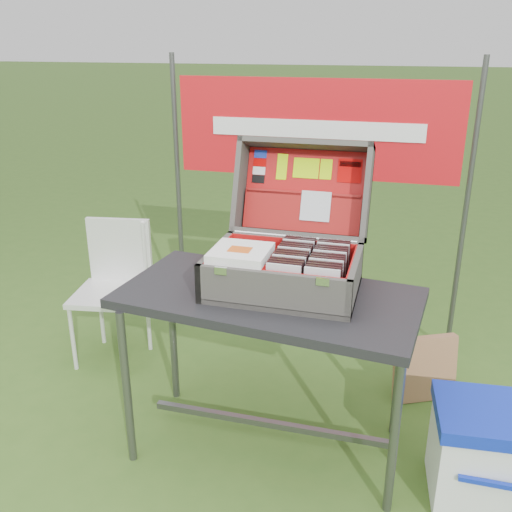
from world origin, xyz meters
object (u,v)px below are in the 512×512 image
(suitcase, at_px, (287,224))
(chair, at_px, (108,296))
(table, at_px, (268,373))
(cardboard_box, at_px, (425,369))
(cooler, at_px, (492,454))

(suitcase, relative_size, chair, 0.76)
(suitcase, bearing_deg, table, -115.49)
(table, bearing_deg, chair, 161.09)
(suitcase, xyz_separation_m, cardboard_box, (0.64, 0.47, -0.88))
(table, xyz_separation_m, cardboard_box, (0.69, 0.58, -0.21))
(table, relative_size, chair, 1.52)
(suitcase, height_order, cooler, suitcase)
(table, distance_m, chair, 1.17)
(table, xyz_separation_m, suitcase, (0.05, 0.11, 0.66))
(table, bearing_deg, cooler, 2.34)
(suitcase, distance_m, chair, 1.35)
(cooler, xyz_separation_m, cardboard_box, (-0.26, 0.65, -0.04))
(table, xyz_separation_m, chair, (-1.06, 0.50, 0.02))
(table, distance_m, cardboard_box, 0.93)
(table, height_order, suitcase, suitcase)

